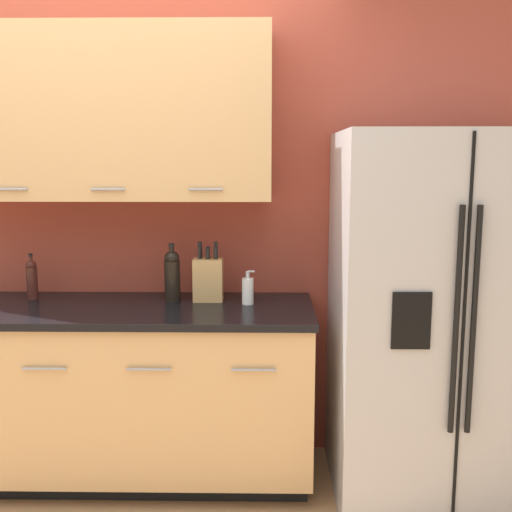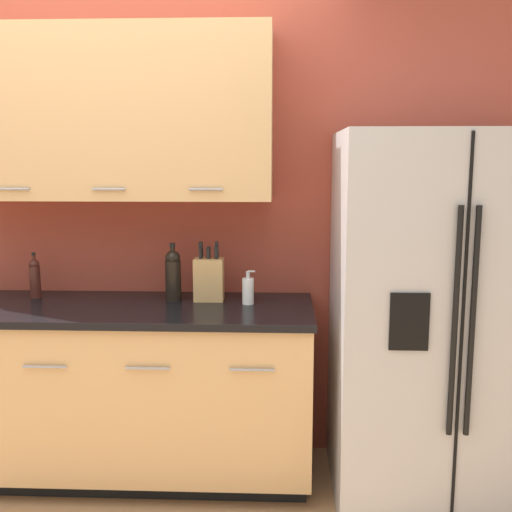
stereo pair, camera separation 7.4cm
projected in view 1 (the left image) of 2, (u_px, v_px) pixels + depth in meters
name	position (u px, v px, depth m)	size (l,w,h in m)	color
wall_back	(107.00, 194.00, 3.15)	(10.00, 0.39, 2.60)	#993D2D
counter_unit	(117.00, 391.00, 3.01)	(1.97, 0.64, 0.90)	black
refrigerator	(436.00, 317.00, 2.85)	(0.95, 0.80, 1.74)	#B2B2B5
knife_block	(208.00, 279.00, 3.03)	(0.15, 0.10, 0.30)	tan
wine_bottle	(172.00, 275.00, 3.02)	(0.08, 0.08, 0.30)	black
soap_dispenser	(248.00, 291.00, 2.97)	(0.06, 0.06, 0.17)	white
oil_bottle	(32.00, 279.00, 3.07)	(0.06, 0.06, 0.24)	#3D1914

